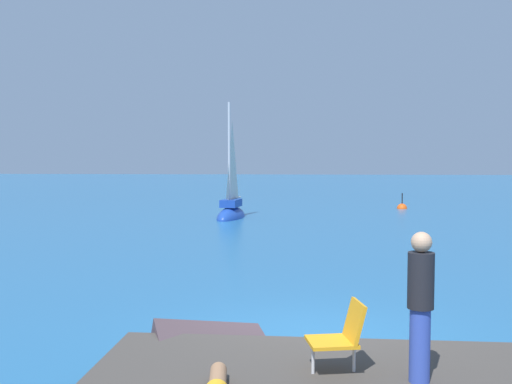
{
  "coord_description": "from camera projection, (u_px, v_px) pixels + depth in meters",
  "views": [
    {
      "loc": [
        -0.23,
        -9.53,
        2.94
      ],
      "look_at": [
        -1.87,
        14.02,
        1.47
      ],
      "focal_mm": 41.91,
      "sensor_mm": 36.0,
      "label": 1
    }
  ],
  "objects": [
    {
      "name": "beach_chair",
      "position": [
        342.0,
        333.0,
        6.65
      ],
      "size": [
        0.68,
        0.59,
        0.8
      ],
      "rotation": [
        0.0,
        0.0,
        3.34
      ],
      "color": "orange",
      "rests_on": "shore_ledge"
    },
    {
      "name": "boulder_inland",
      "position": [
        211.0,
        370.0,
        8.16
      ],
      "size": [
        2.03,
        1.84,
        1.28
      ],
      "primitive_type": "cube",
      "rotation": [
        0.2,
        0.13,
        0.38
      ],
      "color": "#45363B",
      "rests_on": "ground"
    },
    {
      "name": "person_standing",
      "position": [
        420.0,
        302.0,
        6.34
      ],
      "size": [
        0.28,
        0.28,
        1.62
      ],
      "rotation": [
        0.0,
        0.0,
        1.16
      ],
      "color": "#334CB2",
      "rests_on": "shore_ledge"
    },
    {
      "name": "marker_buoy",
      "position": [
        402.0,
        209.0,
        32.64
      ],
      "size": [
        0.56,
        0.56,
        1.13
      ],
      "color": "#EA5114",
      "rests_on": "ground"
    },
    {
      "name": "boulder_seaward",
      "position": [
        440.0,
        382.0,
        7.74
      ],
      "size": [
        1.12,
        1.16,
        0.66
      ],
      "primitive_type": "cube",
      "rotation": [
        -0.08,
        0.17,
        0.77
      ],
      "color": "#443735",
      "rests_on": "ground"
    },
    {
      "name": "ground_plane",
      "position": [
        311.0,
        337.0,
        9.66
      ],
      "size": [
        160.0,
        160.0,
        0.0
      ],
      "primitive_type": "plane",
      "color": "#236093"
    },
    {
      "name": "sailboat_near",
      "position": [
        231.0,
        211.0,
        27.75
      ],
      "size": [
        1.53,
        3.23,
        5.87
      ],
      "rotation": [
        0.0,
        0.0,
        4.55
      ],
      "color": "#193D99",
      "rests_on": "ground"
    }
  ]
}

